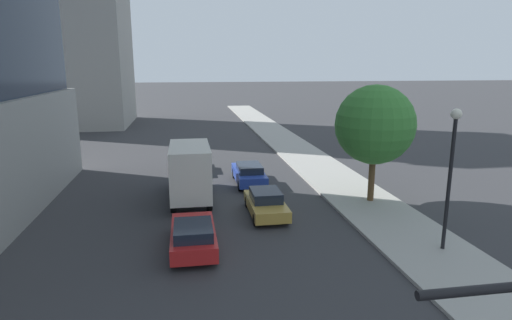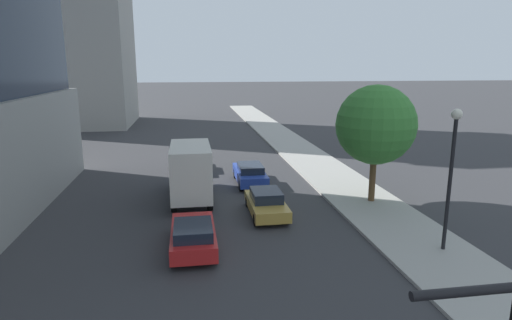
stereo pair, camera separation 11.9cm
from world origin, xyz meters
name	(u,v)px [view 2 (the right image)]	position (x,y,z in m)	size (l,w,h in m)	color
sidewalk	(368,204)	(7.95, 20.00, 0.07)	(4.21, 120.00, 0.15)	#9E9B93
street_lamp	(452,160)	(8.55, 13.58, 4.07)	(0.44, 0.44, 6.02)	black
street_tree	(376,125)	(8.29, 20.39, 4.58)	(4.48, 4.48, 6.68)	brown
car_blue	(250,173)	(1.88, 25.49, 0.73)	(1.83, 4.69, 1.41)	#233D9E
car_gold	(266,203)	(1.88, 19.33, 0.67)	(1.82, 4.21, 1.36)	#AD8938
car_red	(193,235)	(-2.05, 15.46, 0.70)	(1.89, 4.39, 1.38)	red
car_gray	(190,161)	(-2.05, 30.15, 0.69)	(1.74, 4.32, 1.38)	slate
box_truck	(191,170)	(-2.05, 22.47, 1.88)	(2.25, 6.71, 3.45)	#1E4799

